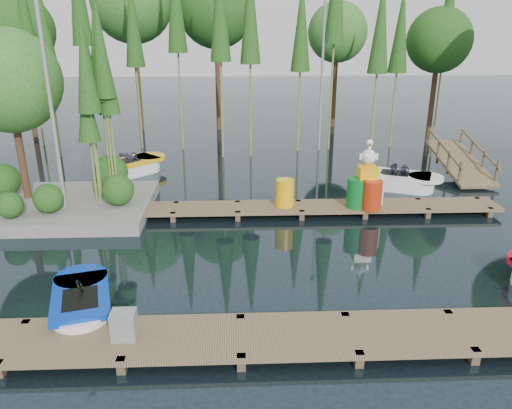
{
  "coord_description": "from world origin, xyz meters",
  "views": [
    {
      "loc": [
        -0.04,
        -12.59,
        5.97
      ],
      "look_at": [
        0.5,
        0.5,
        1.1
      ],
      "focal_mm": 35.0,
      "sensor_mm": 36.0,
      "label": 1
    }
  ],
  "objects_px": {
    "island": "(35,114)",
    "boat_blue": "(82,305)",
    "utility_cabinet": "(124,325)",
    "yellow_barrel": "(285,193)",
    "boat_yellow_far": "(132,167)",
    "drum_cluster": "(368,187)"
  },
  "relations": [
    {
      "from": "island",
      "to": "yellow_barrel",
      "type": "bearing_deg",
      "value": -5.78
    },
    {
      "from": "utility_cabinet",
      "to": "yellow_barrel",
      "type": "xyz_separation_m",
      "value": [
        3.7,
        7.0,
        0.16
      ]
    },
    {
      "from": "yellow_barrel",
      "to": "drum_cluster",
      "type": "xyz_separation_m",
      "value": [
        2.63,
        -0.16,
        0.2
      ]
    },
    {
      "from": "boat_yellow_far",
      "to": "drum_cluster",
      "type": "distance_m",
      "value": 9.83
    },
    {
      "from": "boat_blue",
      "to": "boat_yellow_far",
      "type": "xyz_separation_m",
      "value": [
        -0.92,
        10.54,
        0.05
      ]
    },
    {
      "from": "island",
      "to": "drum_cluster",
      "type": "relative_size",
      "value": 3.08
    },
    {
      "from": "yellow_barrel",
      "to": "drum_cluster",
      "type": "height_order",
      "value": "drum_cluster"
    },
    {
      "from": "boat_blue",
      "to": "boat_yellow_far",
      "type": "bearing_deg",
      "value": 79.81
    },
    {
      "from": "island",
      "to": "utility_cabinet",
      "type": "height_order",
      "value": "island"
    },
    {
      "from": "utility_cabinet",
      "to": "yellow_barrel",
      "type": "distance_m",
      "value": 7.92
    },
    {
      "from": "yellow_barrel",
      "to": "utility_cabinet",
      "type": "bearing_deg",
      "value": -117.89
    },
    {
      "from": "boat_yellow_far",
      "to": "utility_cabinet",
      "type": "distance_m",
      "value": 12.03
    },
    {
      "from": "boat_blue",
      "to": "yellow_barrel",
      "type": "distance_m",
      "value": 7.53
    },
    {
      "from": "boat_blue",
      "to": "utility_cabinet",
      "type": "height_order",
      "value": "utility_cabinet"
    },
    {
      "from": "island",
      "to": "boat_blue",
      "type": "bearing_deg",
      "value": -65.79
    },
    {
      "from": "boat_yellow_far",
      "to": "drum_cluster",
      "type": "xyz_separation_m",
      "value": [
        8.44,
        -4.99,
        0.64
      ]
    },
    {
      "from": "drum_cluster",
      "to": "yellow_barrel",
      "type": "bearing_deg",
      "value": 176.55
    },
    {
      "from": "island",
      "to": "boat_blue",
      "type": "xyz_separation_m",
      "value": [
        2.92,
        -6.49,
        -2.93
      ]
    },
    {
      "from": "drum_cluster",
      "to": "island",
      "type": "bearing_deg",
      "value": 174.81
    },
    {
      "from": "island",
      "to": "boat_blue",
      "type": "relative_size",
      "value": 2.42
    },
    {
      "from": "boat_blue",
      "to": "yellow_barrel",
      "type": "xyz_separation_m",
      "value": [
        4.89,
        5.7,
        0.49
      ]
    },
    {
      "from": "boat_yellow_far",
      "to": "island",
      "type": "bearing_deg",
      "value": -140.65
    }
  ]
}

